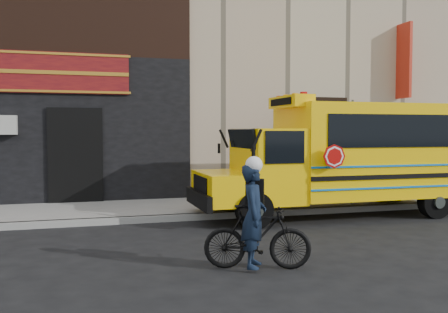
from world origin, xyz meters
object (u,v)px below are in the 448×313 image
Objects in this scene: bicycle at (257,237)px; cyclist at (254,219)px; school_bus at (349,155)px; sign_pole at (352,149)px.

bicycle is 0.30m from cyclist.
school_bus is 4.42× the size of cyclist.
sign_pole is at bearing 54.92° from school_bus.
bicycle is (-4.39, -4.68, -1.13)m from sign_pole.
sign_pole is 1.87× the size of cyclist.
cyclist is at bearing -134.85° from school_bus.
bicycle is (-3.84, -3.89, -1.02)m from school_bus.
cyclist reaches higher than bicycle.
cyclist is at bearing 137.73° from bicycle.
school_bus reaches higher than cyclist.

